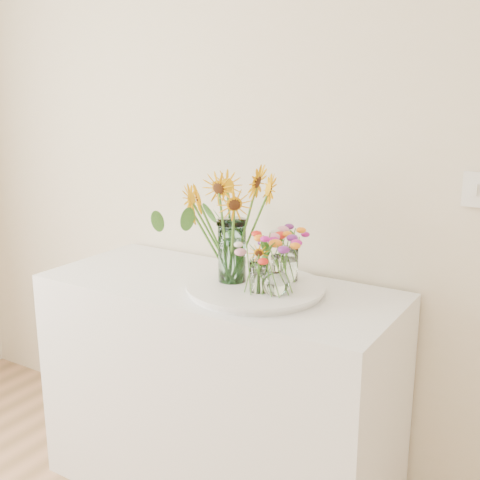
{
  "coord_description": "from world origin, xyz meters",
  "views": [
    {
      "loc": [
        1.07,
        0.1,
        1.63
      ],
      "look_at": [
        -0.05,
        1.92,
        1.09
      ],
      "focal_mm": 45.0,
      "sensor_mm": 36.0,
      "label": 1
    }
  ],
  "objects_px": {
    "small_vase_a": "(259,277)",
    "small_vase_b": "(276,275)",
    "counter": "(218,390)",
    "mason_jar": "(232,251)",
    "tray": "(255,289)",
    "small_vase_c": "(288,265)"
  },
  "relations": [
    {
      "from": "tray",
      "to": "small_vase_b",
      "type": "distance_m",
      "value": 0.14
    },
    {
      "from": "counter",
      "to": "tray",
      "type": "relative_size",
      "value": 2.88
    },
    {
      "from": "counter",
      "to": "mason_jar",
      "type": "xyz_separation_m",
      "value": [
        0.07,
        -0.01,
        0.6
      ]
    },
    {
      "from": "small_vase_a",
      "to": "small_vase_b",
      "type": "distance_m",
      "value": 0.06
    },
    {
      "from": "counter",
      "to": "mason_jar",
      "type": "bearing_deg",
      "value": -8.86
    },
    {
      "from": "tray",
      "to": "small_vase_c",
      "type": "distance_m",
      "value": 0.16
    },
    {
      "from": "counter",
      "to": "small_vase_b",
      "type": "height_order",
      "value": "small_vase_b"
    },
    {
      "from": "small_vase_b",
      "to": "tray",
      "type": "bearing_deg",
      "value": 157.87
    },
    {
      "from": "tray",
      "to": "small_vase_a",
      "type": "xyz_separation_m",
      "value": [
        0.05,
        -0.06,
        0.07
      ]
    },
    {
      "from": "small_vase_a",
      "to": "small_vase_c",
      "type": "xyz_separation_m",
      "value": [
        0.03,
        0.17,
        0.01
      ]
    },
    {
      "from": "mason_jar",
      "to": "small_vase_b",
      "type": "relative_size",
      "value": 1.66
    },
    {
      "from": "counter",
      "to": "mason_jar",
      "type": "relative_size",
      "value": 5.77
    },
    {
      "from": "small_vase_b",
      "to": "small_vase_c",
      "type": "distance_m",
      "value": 0.16
    },
    {
      "from": "tray",
      "to": "small_vase_a",
      "type": "bearing_deg",
      "value": -50.48
    },
    {
      "from": "tray",
      "to": "small_vase_b",
      "type": "relative_size",
      "value": 3.34
    },
    {
      "from": "small_vase_a",
      "to": "mason_jar",
      "type": "bearing_deg",
      "value": 160.23
    },
    {
      "from": "small_vase_b",
      "to": "mason_jar",
      "type": "bearing_deg",
      "value": 169.0
    },
    {
      "from": "counter",
      "to": "small_vase_a",
      "type": "bearing_deg",
      "value": -16.2
    },
    {
      "from": "tray",
      "to": "small_vase_c",
      "type": "relative_size",
      "value": 3.73
    },
    {
      "from": "counter",
      "to": "mason_jar",
      "type": "distance_m",
      "value": 0.6
    },
    {
      "from": "counter",
      "to": "small_vase_b",
      "type": "distance_m",
      "value": 0.62
    },
    {
      "from": "mason_jar",
      "to": "small_vase_a",
      "type": "xyz_separation_m",
      "value": [
        0.15,
        -0.05,
        -0.06
      ]
    }
  ]
}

